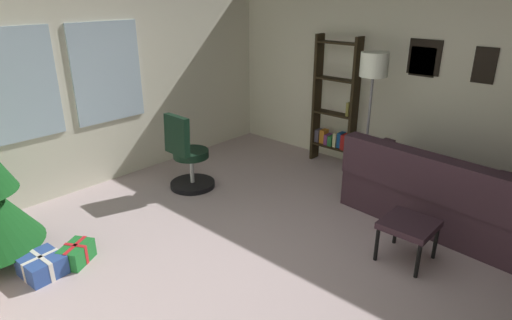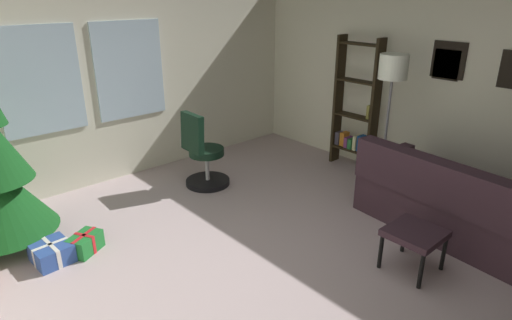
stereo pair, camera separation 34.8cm
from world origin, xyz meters
TOP-DOWN VIEW (x-y plane):
  - ground_plane at (0.00, 0.00)m, footprint 5.37×5.66m
  - wall_back_with_windows at (-0.02, 2.88)m, footprint 5.37×0.12m
  - wall_right_with_frames at (2.73, -0.00)m, footprint 0.12×5.66m
  - couch at (1.84, -0.97)m, footprint 1.54×2.19m
  - footstool at (0.88, -0.82)m, footprint 0.45×0.45m
  - gift_box_green at (-1.19, 1.38)m, footprint 0.37×0.33m
  - gift_box_blue at (-1.48, 1.43)m, footprint 0.33×0.37m
  - office_chair at (0.53, 1.87)m, footprint 0.56×0.56m
  - bookshelf at (2.47, 1.01)m, footprint 0.18×0.64m
  - floor_lamp at (2.09, 0.30)m, footprint 0.33×0.33m

SIDE VIEW (x-z plane):
  - ground_plane at x=0.00m, z-range -0.10..0.00m
  - gift_box_blue at x=-1.48m, z-range 0.00..0.18m
  - gift_box_green at x=-1.19m, z-range 0.00..0.18m
  - couch at x=1.84m, z-range -0.13..0.72m
  - footstool at x=0.88m, z-range 0.14..0.53m
  - office_chair at x=0.53m, z-range -0.11..0.85m
  - bookshelf at x=2.47m, z-range -0.12..1.67m
  - wall_right_with_frames at x=2.73m, z-range 0.00..2.53m
  - wall_back_with_windows at x=-0.02m, z-range 0.01..2.53m
  - floor_lamp at x=2.09m, z-range 0.56..2.22m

